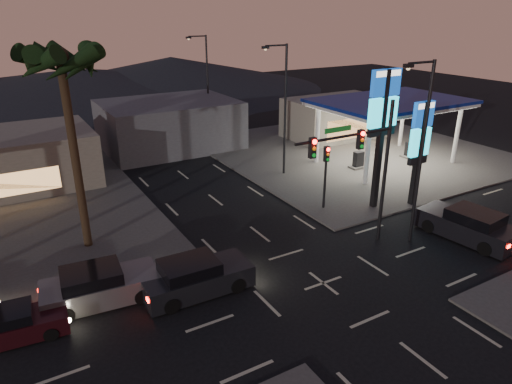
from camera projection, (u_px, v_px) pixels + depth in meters
ground at (323, 283)px, 21.98m from camera, size 140.00×140.00×0.00m
corner_lot_ne at (353, 151)px, 42.28m from camera, size 24.00×24.00×0.12m
gas_station at (390, 104)px, 37.21m from camera, size 12.20×8.20×5.47m
convenience_store at (336, 118)px, 46.50m from camera, size 10.00×6.00×4.00m
pylon_sign_tall at (383, 112)px, 28.00m from camera, size 2.20×0.35×9.00m
pylon_sign_short at (420, 138)px, 29.01m from camera, size 1.60×0.35×7.00m
traffic_signal_mast at (363, 157)px, 23.39m from camera, size 6.10×0.39×8.00m
pedestal_signal at (326, 167)px, 29.07m from camera, size 0.32×0.39×4.30m
streetlight_near at (420, 144)px, 23.84m from camera, size 2.14×0.25×10.00m
streetlight_mid at (283, 103)px, 34.26m from camera, size 2.14×0.25×10.00m
streetlight_far at (206, 80)px, 45.47m from camera, size 2.14×0.25×10.00m
palm_a at (62, 73)px, 21.87m from camera, size 4.41×4.41×10.86m
building_far_mid at (170, 125)px, 42.93m from camera, size 12.00×9.00×4.40m
hill_right at (172, 72)px, 76.15m from camera, size 50.00×50.00×5.00m
hill_center at (78, 82)px, 69.30m from camera, size 60.00×60.00×4.00m
car_lane_a_front at (195, 277)px, 21.03m from camera, size 5.25×2.30×1.69m
car_lane_a_mid at (13, 325)px, 18.11m from camera, size 4.19×2.04×1.33m
car_lane_b_front at (99, 286)px, 20.35m from camera, size 5.34×2.57×1.69m
suv_station at (469, 225)px, 25.98m from camera, size 2.87×5.63×1.80m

